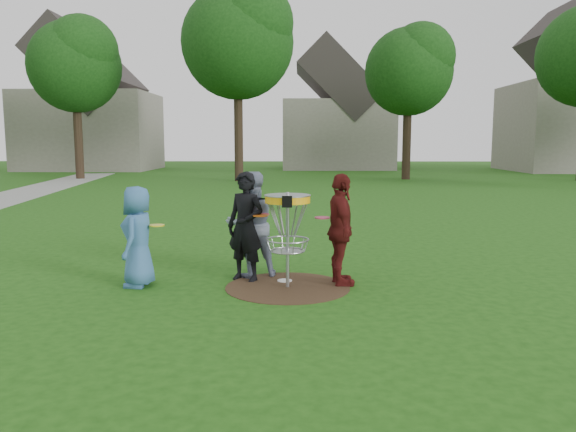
{
  "coord_description": "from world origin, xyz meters",
  "views": [
    {
      "loc": [
        0.17,
        -7.88,
        2.1
      ],
      "look_at": [
        0.0,
        0.3,
        1.0
      ],
      "focal_mm": 35.0,
      "sensor_mm": 36.0,
      "label": 1
    }
  ],
  "objects_px": {
    "player_blue": "(138,237)",
    "player_grey": "(251,224)",
    "disc_golf_basket": "(288,217)",
    "player_black": "(246,226)",
    "player_maroon": "(341,230)"
  },
  "relations": [
    {
      "from": "player_maroon",
      "to": "disc_golf_basket",
      "type": "bearing_deg",
      "value": 96.54
    },
    {
      "from": "player_maroon",
      "to": "disc_golf_basket",
      "type": "relative_size",
      "value": 1.18
    },
    {
      "from": "player_black",
      "to": "disc_golf_basket",
      "type": "xyz_separation_m",
      "value": [
        0.64,
        -0.42,
        0.2
      ]
    },
    {
      "from": "player_blue",
      "to": "player_maroon",
      "type": "distance_m",
      "value": 2.93
    },
    {
      "from": "player_blue",
      "to": "player_grey",
      "type": "bearing_deg",
      "value": 114.84
    },
    {
      "from": "player_blue",
      "to": "disc_golf_basket",
      "type": "height_order",
      "value": "player_blue"
    },
    {
      "from": "player_black",
      "to": "player_blue",
      "type": "bearing_deg",
      "value": -139.33
    },
    {
      "from": "player_grey",
      "to": "disc_golf_basket",
      "type": "height_order",
      "value": "player_grey"
    },
    {
      "from": "disc_golf_basket",
      "to": "player_grey",
      "type": "bearing_deg",
      "value": 130.45
    },
    {
      "from": "player_blue",
      "to": "player_grey",
      "type": "distance_m",
      "value": 1.71
    },
    {
      "from": "player_grey",
      "to": "player_maroon",
      "type": "relative_size",
      "value": 1.0
    },
    {
      "from": "disc_golf_basket",
      "to": "player_black",
      "type": "bearing_deg",
      "value": 146.45
    },
    {
      "from": "player_blue",
      "to": "player_maroon",
      "type": "xyz_separation_m",
      "value": [
        2.93,
        0.14,
        0.09
      ]
    },
    {
      "from": "player_black",
      "to": "player_grey",
      "type": "height_order",
      "value": "player_black"
    },
    {
      "from": "player_grey",
      "to": "disc_golf_basket",
      "type": "bearing_deg",
      "value": 109.0
    }
  ]
}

